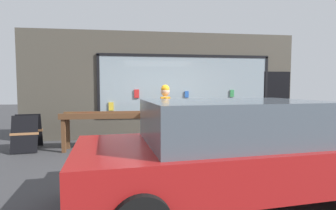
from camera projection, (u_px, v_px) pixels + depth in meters
The scene contains 8 objects.
ground_plane at pixel (175, 157), 5.94m from camera, with size 40.00×40.00×0.00m, color #38383A.
shopfront_facade at pixel (166, 86), 8.20m from camera, with size 8.49×0.29×3.29m.
display_table_left at pixel (112, 120), 6.69m from camera, with size 2.49×0.59×0.96m.
display_table_right at pixel (223, 120), 7.08m from camera, with size 2.49×0.64×0.89m.
person_browsing at pixel (165, 113), 6.33m from camera, with size 0.25×0.66×1.65m.
small_dog at pixel (145, 143), 6.17m from camera, with size 0.21×0.56×0.39m.
sandwich_board_sign at pixel (27, 132), 6.59m from camera, with size 0.71×0.92×0.89m.
parked_car at pixel (232, 149), 3.63m from camera, with size 4.35×2.30×1.41m.
Camera 1 is at (-0.93, -5.77, 1.59)m, focal length 28.00 mm.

